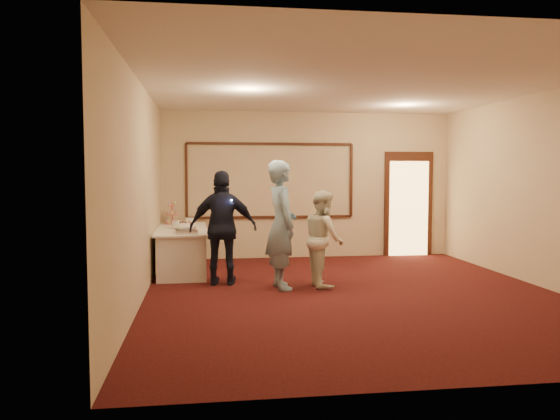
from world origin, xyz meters
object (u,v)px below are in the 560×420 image
object	(u,v)px
plate_stack_a	(176,225)
pavlova_tray	(185,228)
woman	(324,238)
guest	(223,228)
buffet_table	(182,250)
cupcake_stand	(172,215)
man	(281,225)
plate_stack_b	(190,222)
tart	(190,229)

from	to	relation	value
plate_stack_a	pavlova_tray	bearing A→B (deg)	-76.48
woman	guest	xyz separation A→B (m)	(-1.55, 0.30, 0.15)
buffet_table	pavlova_tray	world-z (taller)	pavlova_tray
cupcake_stand	man	bearing A→B (deg)	-55.34
pavlova_tray	cupcake_stand	size ratio (longest dim) A/B	1.09
pavlova_tray	plate_stack_b	bearing A→B (deg)	87.06
cupcake_stand	plate_stack_a	world-z (taller)	cupcake_stand
plate_stack_b	pavlova_tray	bearing A→B (deg)	-92.94
buffet_table	tart	size ratio (longest dim) A/B	9.07
pavlova_tray	man	bearing A→B (deg)	-31.24
plate_stack_a	tart	world-z (taller)	plate_stack_a
buffet_table	woman	size ratio (longest dim) A/B	1.56
plate_stack_b	tart	world-z (taller)	plate_stack_b
pavlova_tray	woman	distance (m)	2.30
plate_stack_b	tart	xyz separation A→B (m)	(0.01, -0.61, -0.06)
buffet_table	plate_stack_b	distance (m)	0.56
pavlova_tray	tart	bearing A→B (deg)	82.12
plate_stack_a	plate_stack_b	bearing A→B (deg)	54.27
plate_stack_a	man	bearing A→B (deg)	-44.63
buffet_table	plate_stack_b	size ratio (longest dim) A/B	11.71
plate_stack_a	guest	size ratio (longest dim) A/B	0.09
cupcake_stand	guest	distance (m)	2.36
buffet_table	tart	distance (m)	0.55
cupcake_stand	man	size ratio (longest dim) A/B	0.24
pavlova_tray	plate_stack_b	world-z (taller)	pavlova_tray
cupcake_stand	guest	world-z (taller)	guest
cupcake_stand	tart	world-z (taller)	cupcake_stand
cupcake_stand	plate_stack_a	distance (m)	0.96
pavlova_tray	woman	bearing A→B (deg)	-20.41
plate_stack_b	guest	world-z (taller)	guest
buffet_table	woman	distance (m)	2.76
buffet_table	pavlova_tray	size ratio (longest dim) A/B	4.51
woman	guest	bearing A→B (deg)	76.24
man	plate_stack_a	bearing A→B (deg)	37.82
tart	woman	bearing A→B (deg)	-30.89
man	guest	world-z (taller)	man
plate_stack_b	woman	distance (m)	2.80
buffet_table	pavlova_tray	distance (m)	0.91
woman	buffet_table	bearing A→B (deg)	52.11
plate_stack_a	tart	bearing A→B (deg)	-50.15
tart	man	world-z (taller)	man
cupcake_stand	plate_stack_b	xyz separation A→B (m)	(0.36, -0.62, -0.09)
buffet_table	tart	xyz separation A→B (m)	(0.15, -0.33, 0.41)
buffet_table	plate_stack_a	distance (m)	0.46
man	guest	xyz separation A→B (m)	(-0.87, 0.40, -0.08)
tart	man	xyz separation A→B (m)	(1.41, -1.34, 0.18)
buffet_table	woman	bearing A→B (deg)	-35.19
tart	woman	xyz separation A→B (m)	(2.09, -1.25, -0.05)
man	woman	size ratio (longest dim) A/B	1.31
plate_stack_b	man	distance (m)	2.42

